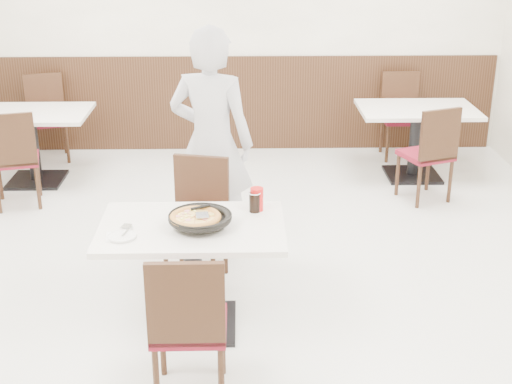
{
  "coord_description": "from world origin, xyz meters",
  "views": [
    {
      "loc": [
        0.01,
        -4.62,
        2.64
      ],
      "look_at": [
        0.1,
        -0.3,
        0.93
      ],
      "focal_mm": 50.0,
      "sensor_mm": 36.0,
      "label": 1
    }
  ],
  "objects_px": {
    "pizza": "(195,220)",
    "bg_chair_left_far": "(47,119)",
    "bg_chair_right_far": "(402,117)",
    "main_table": "(194,277)",
    "diner_person": "(212,143)",
    "bg_chair_right_near": "(426,153)",
    "pizza_pan": "(200,221)",
    "chair_near": "(189,322)",
    "red_cup": "(257,199)",
    "chair_far": "(195,225)",
    "side_plate": "(122,236)",
    "cola_glass": "(255,203)",
    "bg_table_right": "(415,143)",
    "bg_table_left": "(33,147)",
    "bg_chair_left_near": "(15,157)"
  },
  "relations": [
    {
      "from": "main_table",
      "to": "chair_near",
      "type": "distance_m",
      "value": 0.73
    },
    {
      "from": "bg_chair_left_near",
      "to": "main_table",
      "type": "bearing_deg",
      "value": -64.96
    },
    {
      "from": "side_plate",
      "to": "bg_chair_right_far",
      "type": "height_order",
      "value": "bg_chair_right_far"
    },
    {
      "from": "pizza_pan",
      "to": "bg_chair_left_far",
      "type": "bearing_deg",
      "value": 118.09
    },
    {
      "from": "bg_chair_left_near",
      "to": "bg_chair_right_far",
      "type": "relative_size",
      "value": 1.0
    },
    {
      "from": "side_plate",
      "to": "red_cup",
      "type": "height_order",
      "value": "red_cup"
    },
    {
      "from": "chair_near",
      "to": "chair_far",
      "type": "distance_m",
      "value": 1.35
    },
    {
      "from": "bg_chair_right_far",
      "to": "red_cup",
      "type": "bearing_deg",
      "value": 62.49
    },
    {
      "from": "pizza",
      "to": "bg_table_right",
      "type": "distance_m",
      "value": 3.66
    },
    {
      "from": "chair_near",
      "to": "bg_chair_left_near",
      "type": "relative_size",
      "value": 1.0
    },
    {
      "from": "pizza",
      "to": "bg_chair_left_far",
      "type": "relative_size",
      "value": 0.31
    },
    {
      "from": "pizza_pan",
      "to": "bg_chair_right_near",
      "type": "relative_size",
      "value": 0.35
    },
    {
      "from": "pizza_pan",
      "to": "bg_table_left",
      "type": "relative_size",
      "value": 0.28
    },
    {
      "from": "chair_near",
      "to": "red_cup",
      "type": "xyz_separation_m",
      "value": [
        0.4,
        0.97,
        0.35
      ]
    },
    {
      "from": "pizza",
      "to": "bg_chair_right_far",
      "type": "relative_size",
      "value": 0.31
    },
    {
      "from": "chair_near",
      "to": "cola_glass",
      "type": "distance_m",
      "value": 1.08
    },
    {
      "from": "red_cup",
      "to": "bg_table_right",
      "type": "distance_m",
      "value": 3.2
    },
    {
      "from": "main_table",
      "to": "side_plate",
      "type": "relative_size",
      "value": 6.85
    },
    {
      "from": "chair_far",
      "to": "diner_person",
      "type": "relative_size",
      "value": 0.51
    },
    {
      "from": "pizza",
      "to": "bg_chair_left_near",
      "type": "height_order",
      "value": "bg_chair_left_near"
    },
    {
      "from": "cola_glass",
      "to": "side_plate",
      "type": "bearing_deg",
      "value": -154.44
    },
    {
      "from": "chair_far",
      "to": "side_plate",
      "type": "height_order",
      "value": "chair_far"
    },
    {
      "from": "main_table",
      "to": "diner_person",
      "type": "relative_size",
      "value": 0.65
    },
    {
      "from": "chair_near",
      "to": "cola_glass",
      "type": "bearing_deg",
      "value": 67.35
    },
    {
      "from": "pizza_pan",
      "to": "bg_chair_left_near",
      "type": "relative_size",
      "value": 0.35
    },
    {
      "from": "bg_chair_right_near",
      "to": "main_table",
      "type": "bearing_deg",
      "value": -154.38
    },
    {
      "from": "pizza_pan",
      "to": "bg_table_left",
      "type": "distance_m",
      "value": 3.44
    },
    {
      "from": "bg_table_right",
      "to": "bg_chair_right_near",
      "type": "height_order",
      "value": "bg_chair_right_near"
    },
    {
      "from": "main_table",
      "to": "red_cup",
      "type": "bearing_deg",
      "value": 29.53
    },
    {
      "from": "chair_near",
      "to": "bg_chair_right_far",
      "type": "bearing_deg",
      "value": 63.37
    },
    {
      "from": "bg_chair_left_far",
      "to": "pizza_pan",
      "type": "bearing_deg",
      "value": 100.79
    },
    {
      "from": "main_table",
      "to": "chair_far",
      "type": "xyz_separation_m",
      "value": [
        -0.02,
        0.62,
        0.1
      ]
    },
    {
      "from": "bg_chair_right_near",
      "to": "pizza",
      "type": "bearing_deg",
      "value": -153.36
    },
    {
      "from": "chair_near",
      "to": "bg_table_right",
      "type": "bearing_deg",
      "value": 59.38
    },
    {
      "from": "main_table",
      "to": "cola_glass",
      "type": "bearing_deg",
      "value": 28.01
    },
    {
      "from": "red_cup",
      "to": "bg_chair_left_far",
      "type": "height_order",
      "value": "bg_chair_left_far"
    },
    {
      "from": "bg_chair_right_near",
      "to": "bg_chair_right_far",
      "type": "bearing_deg",
      "value": 66.72
    },
    {
      "from": "bg_table_right",
      "to": "main_table",
      "type": "bearing_deg",
      "value": -126.46
    },
    {
      "from": "chair_far",
      "to": "side_plate",
      "type": "distance_m",
      "value": 0.94
    },
    {
      "from": "cola_glass",
      "to": "bg_chair_right_near",
      "type": "distance_m",
      "value": 2.68
    },
    {
      "from": "main_table",
      "to": "pizza",
      "type": "distance_m",
      "value": 0.44
    },
    {
      "from": "cola_glass",
      "to": "bg_table_right",
      "type": "distance_m",
      "value": 3.23
    },
    {
      "from": "chair_near",
      "to": "diner_person",
      "type": "bearing_deg",
      "value": 87.72
    },
    {
      "from": "bg_table_left",
      "to": "bg_chair_right_near",
      "type": "xyz_separation_m",
      "value": [
        3.92,
        -0.56,
        0.1
      ]
    },
    {
      "from": "pizza",
      "to": "bg_table_left",
      "type": "bearing_deg",
      "value": 122.75
    },
    {
      "from": "chair_far",
      "to": "bg_table_right",
      "type": "xyz_separation_m",
      "value": [
        2.17,
        2.28,
        -0.1
      ]
    },
    {
      "from": "bg_chair_left_far",
      "to": "bg_chair_right_near",
      "type": "relative_size",
      "value": 1.0
    },
    {
      "from": "pizza",
      "to": "bg_chair_right_near",
      "type": "height_order",
      "value": "bg_chair_right_near"
    },
    {
      "from": "chair_far",
      "to": "chair_near",
      "type": "bearing_deg",
      "value": 105.1
    },
    {
      "from": "red_cup",
      "to": "bg_table_left",
      "type": "xyz_separation_m",
      "value": [
        -2.25,
        2.59,
        -0.45
      ]
    }
  ]
}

